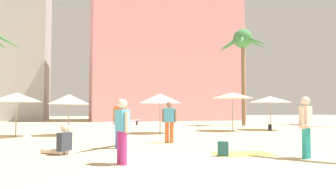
{
  "coord_description": "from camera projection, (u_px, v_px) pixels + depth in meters",
  "views": [
    {
      "loc": [
        -2.87,
        -4.94,
        1.32
      ],
      "look_at": [
        0.61,
        6.59,
        1.94
      ],
      "focal_mm": 32.05,
      "sensor_mm": 36.0,
      "label": 1
    }
  ],
  "objects": [
    {
      "name": "palm_tree_far_left",
      "position": [
        243.0,
        44.0,
        25.51
      ],
      "size": [
        4.88,
        4.42,
        8.21
      ],
      "color": "brown",
      "rests_on": "ground"
    },
    {
      "name": "person_mid_right",
      "position": [
        122.0,
        128.0,
        7.28
      ],
      "size": [
        0.33,
        0.6,
        1.59
      ],
      "rotation": [
        0.0,
        0.0,
        0.3
      ],
      "color": "#B7337F",
      "rests_on": "ground"
    },
    {
      "name": "cafe_umbrella_2",
      "position": [
        232.0,
        95.0,
        18.87
      ],
      "size": [
        2.6,
        2.6,
        2.41
      ],
      "color": "gray",
      "rests_on": "ground"
    },
    {
      "name": "backpack",
      "position": [
        223.0,
        149.0,
        8.53
      ],
      "size": [
        0.35,
        0.34,
        0.42
      ],
      "rotation": [
        0.0,
        0.0,
        1.01
      ],
      "color": "#245753",
      "rests_on": "ground"
    },
    {
      "name": "beach_towel",
      "position": [
        243.0,
        154.0,
        8.96
      ],
      "size": [
        1.88,
        1.3,
        0.01
      ],
      "primitive_type": "cube",
      "rotation": [
        0.0,
        0.0,
        -0.18
      ],
      "color": "#F4CC4C",
      "rests_on": "ground"
    },
    {
      "name": "cafe_umbrella_6",
      "position": [
        270.0,
        99.0,
        19.8
      ],
      "size": [
        2.73,
        2.73,
        2.22
      ],
      "color": "gray",
      "rests_on": "ground"
    },
    {
      "name": "hotel_pink",
      "position": [
        163.0,
        52.0,
        39.91
      ],
      "size": [
        18.69,
        10.1,
        18.1
      ],
      "primitive_type": "cube",
      "color": "pink",
      "rests_on": "ground"
    },
    {
      "name": "cafe_umbrella_0",
      "position": [
        69.0,
        99.0,
        15.62
      ],
      "size": [
        2.13,
        2.13,
        2.13
      ],
      "color": "gray",
      "rests_on": "ground"
    },
    {
      "name": "person_far_left",
      "position": [
        309.0,
        125.0,
        8.06
      ],
      "size": [
        2.03,
        2.5,
        1.68
      ],
      "rotation": [
        0.0,
        0.0,
        5.23
      ],
      "color": "teal",
      "rests_on": "ground"
    },
    {
      "name": "ground",
      "position": [
        240.0,
        182.0,
        5.48
      ],
      "size": [
        120.0,
        120.0,
        0.0
      ],
      "primitive_type": "plane",
      "color": "#C6B28C"
    },
    {
      "name": "person_near_left",
      "position": [
        120.0,
        121.0,
        10.4
      ],
      "size": [
        2.23,
        2.36,
        1.7
      ],
      "rotation": [
        0.0,
        0.0,
        4.0
      ],
      "color": "blue",
      "rests_on": "ground"
    },
    {
      "name": "cafe_umbrella_3",
      "position": [
        17.0,
        97.0,
        14.73
      ],
      "size": [
        2.38,
        2.38,
        2.17
      ],
      "color": "gray",
      "rests_on": "ground"
    },
    {
      "name": "person_mid_center",
      "position": [
        60.0,
        144.0,
        8.87
      ],
      "size": [
        0.92,
        0.93,
        0.91
      ],
      "rotation": [
        0.0,
        0.0,
        2.34
      ],
      "color": "beige",
      "rests_on": "ground"
    },
    {
      "name": "person_near_right",
      "position": [
        169.0,
        120.0,
        12.0
      ],
      "size": [
        0.57,
        0.39,
        1.66
      ],
      "rotation": [
        0.0,
        0.0,
        1.07
      ],
      "color": "orange",
      "rests_on": "ground"
    },
    {
      "name": "cafe_umbrella_1",
      "position": [
        160.0,
        98.0,
        17.01
      ],
      "size": [
        2.38,
        2.38,
        2.24
      ],
      "color": "gray",
      "rests_on": "ground"
    }
  ]
}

